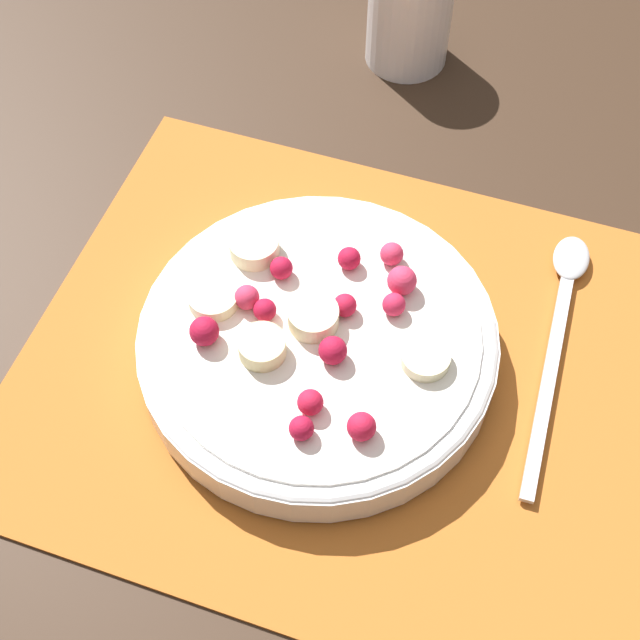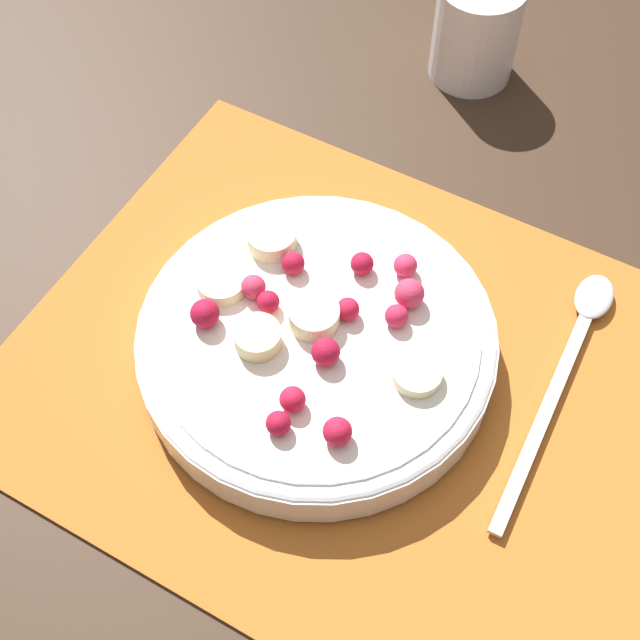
{
  "view_description": "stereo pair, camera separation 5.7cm",
  "coord_description": "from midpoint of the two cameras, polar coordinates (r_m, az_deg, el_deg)",
  "views": [
    {
      "loc": [
        0.06,
        -0.29,
        0.52
      ],
      "look_at": [
        -0.04,
        0.0,
        0.04
      ],
      "focal_mm": 50.0,
      "sensor_mm": 36.0,
      "label": 1
    },
    {
      "loc": [
        0.11,
        -0.27,
        0.52
      ],
      "look_at": [
        -0.04,
        0.0,
        0.04
      ],
      "focal_mm": 50.0,
      "sensor_mm": 36.0,
      "label": 2
    }
  ],
  "objects": [
    {
      "name": "ground_plane",
      "position": [
        0.6,
        6.04,
        -4.44
      ],
      "size": [
        3.0,
        3.0,
        0.0
      ],
      "primitive_type": "plane",
      "color": "#382619"
    },
    {
      "name": "placemat",
      "position": [
        0.59,
        6.07,
        -4.3
      ],
      "size": [
        0.47,
        0.36,
        0.01
      ],
      "color": "#B26023",
      "rests_on": "ground_plane"
    },
    {
      "name": "fruit_bowl",
      "position": [
        0.59,
        2.73,
        -1.2
      ],
      "size": [
        0.24,
        0.24,
        0.05
      ],
      "color": "white",
      "rests_on": "placemat"
    },
    {
      "name": "spoon",
      "position": [
        0.63,
        18.41,
        -1.83
      ],
      "size": [
        0.03,
        0.21,
        0.01
      ],
      "rotation": [
        0.0,
        0.0,
        1.6
      ],
      "color": "silver",
      "rests_on": "placemat"
    },
    {
      "name": "drinking_glass",
      "position": [
        0.78,
        12.13,
        17.53
      ],
      "size": [
        0.07,
        0.07,
        0.08
      ],
      "color": "white",
      "rests_on": "ground_plane"
    }
  ]
}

